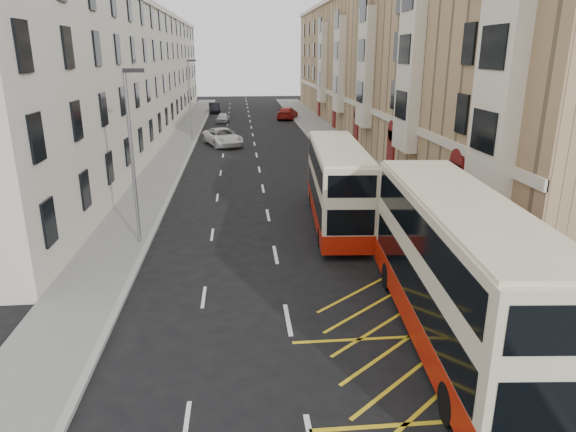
{
  "coord_description": "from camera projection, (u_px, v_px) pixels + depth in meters",
  "views": [
    {
      "loc": [
        -1.48,
        -11.7,
        8.78
      ],
      "look_at": [
        0.53,
        9.49,
        2.0
      ],
      "focal_mm": 32.0,
      "sensor_mm": 36.0,
      "label": 1
    }
  ],
  "objects": [
    {
      "name": "car_silver",
      "position": [
        223.0,
        118.0,
        67.28
      ],
      "size": [
        1.76,
        3.85,
        1.28
      ],
      "primitive_type": "imported",
      "rotation": [
        0.0,
        0.0,
        -0.07
      ],
      "color": "#B7BAC0",
      "rests_on": "ground"
    },
    {
      "name": "double_decker_front",
      "position": [
        456.0,
        272.0,
        15.67
      ],
      "size": [
        3.65,
        12.0,
        4.72
      ],
      "rotation": [
        0.0,
        0.0,
        -0.08
      ],
      "color": "beige",
      "rests_on": "ground"
    },
    {
      "name": "road_markings",
      "position": [
        253.0,
        136.0,
        56.58
      ],
      "size": [
        10.0,
        110.0,
        0.01
      ],
      "primitive_type": null,
      "color": "silver",
      "rests_on": "ground"
    },
    {
      "name": "car_dark",
      "position": [
        214.0,
        108.0,
        78.66
      ],
      "size": [
        1.97,
        4.71,
        1.51
      ],
      "primitive_type": "imported",
      "rotation": [
        0.0,
        0.0,
        0.08
      ],
      "color": "black",
      "rests_on": "ground"
    },
    {
      "name": "street_lamp_near",
      "position": [
        132.0,
        148.0,
        23.3
      ],
      "size": [
        0.93,
        0.18,
        8.0
      ],
      "color": "slate",
      "rests_on": "pavement_left"
    },
    {
      "name": "terrace_left",
      "position": [
        124.0,
        75.0,
        53.87
      ],
      "size": [
        9.18,
        79.0,
        13.25
      ],
      "color": "beige",
      "rests_on": "ground"
    },
    {
      "name": "pedestrian_far",
      "position": [
        521.0,
        316.0,
        15.76
      ],
      "size": [
        1.16,
        0.88,
        1.83
      ],
      "primitive_type": "imported",
      "rotation": [
        0.0,
        0.0,
        2.68
      ],
      "color": "black",
      "rests_on": "pavement_right"
    },
    {
      "name": "kerb_right",
      "position": [
        330.0,
        162.0,
        42.87
      ],
      "size": [
        0.25,
        120.0,
        0.15
      ],
      "primitive_type": "cube",
      "color": "gray",
      "rests_on": "ground"
    },
    {
      "name": "white_van",
      "position": [
        223.0,
        137.0,
        50.74
      ],
      "size": [
        4.57,
        6.55,
        1.66
      ],
      "primitive_type": "imported",
      "rotation": [
        0.0,
        0.0,
        0.33
      ],
      "color": "white",
      "rests_on": "ground"
    },
    {
      "name": "pedestrian_mid",
      "position": [
        575.0,
        324.0,
        15.44
      ],
      "size": [
        0.99,
        0.87,
        1.69
      ],
      "primitive_type": "imported",
      "rotation": [
        0.0,
        0.0,
        0.33
      ],
      "color": "black",
      "rests_on": "pavement_right"
    },
    {
      "name": "double_decker_rear",
      "position": [
        337.0,
        185.0,
        26.94
      ],
      "size": [
        3.25,
        10.82,
        4.25
      ],
      "rotation": [
        0.0,
        0.0,
        -0.08
      ],
      "color": "beige",
      "rests_on": "ground"
    },
    {
      "name": "kerb_left",
      "position": [
        185.0,
        165.0,
        41.79
      ],
      "size": [
        0.25,
        120.0,
        0.15
      ],
      "primitive_type": "cube",
      "color": "gray",
      "rests_on": "ground"
    },
    {
      "name": "guard_railing",
      "position": [
        446.0,
        269.0,
        19.65
      ],
      "size": [
        0.06,
        6.56,
        1.01
      ],
      "color": "red",
      "rests_on": "pavement_right"
    },
    {
      "name": "terrace_right",
      "position": [
        388.0,
        65.0,
        55.99
      ],
      "size": [
        10.75,
        79.0,
        15.25
      ],
      "color": "tan",
      "rests_on": "ground"
    },
    {
      "name": "ground",
      "position": [
        302.0,
        392.0,
        13.9
      ],
      "size": [
        200.0,
        200.0,
        0.0
      ],
      "primitive_type": "plane",
      "color": "black",
      "rests_on": "ground"
    },
    {
      "name": "car_red",
      "position": [
        287.0,
        113.0,
        70.87
      ],
      "size": [
        3.67,
        5.92,
        1.6
      ],
      "primitive_type": "imported",
      "rotation": [
        0.0,
        0.0,
        2.86
      ],
      "color": "maroon",
      "rests_on": "ground"
    },
    {
      "name": "pavement_right",
      "position": [
        353.0,
        161.0,
        43.05
      ],
      "size": [
        4.0,
        120.0,
        0.15
      ],
      "primitive_type": "cube",
      "color": "slate",
      "rests_on": "ground"
    },
    {
      "name": "street_lamp_far",
      "position": [
        190.0,
        96.0,
        51.75
      ],
      "size": [
        0.93,
        0.18,
        8.0
      ],
      "color": "slate",
      "rests_on": "pavement_left"
    },
    {
      "name": "pavement_left",
      "position": [
        166.0,
        165.0,
        41.65
      ],
      "size": [
        3.0,
        120.0,
        0.15
      ],
      "primitive_type": "cube",
      "color": "slate",
      "rests_on": "ground"
    }
  ]
}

